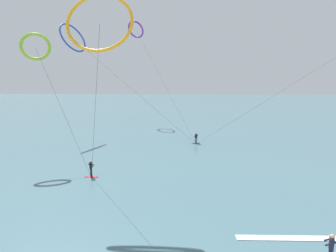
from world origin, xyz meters
The scene contains 9 objects.
sea_water centered at (0.00, 108.25, 0.04)m, with size 400.00×200.00×0.08m, color #476B75.
surfer_crimson centered at (-7.59, 22.78, 0.82)m, with size 1.40×0.62×1.70m.
surfer_charcoal centered at (3.55, 37.05, 0.82)m, with size 1.40×0.72×1.70m.
surfer_emerald centered at (8.91, 11.74, 0.82)m, with size 1.40×0.69×1.70m.
kite_lime centered at (-15.40, 28.29, 13.35)m, with size 9.54×6.69×14.99m.
kite_amber centered at (-5.11, 19.86, 13.90)m, with size 5.34×4.22×16.35m.
kite_cobalt centered at (-17.01, 42.24, 16.73)m, with size 22.70×8.11×19.18m.
kite_violet centered at (-9.35, 58.67, 21.32)m, with size 15.34×23.76×23.18m.
wave_crest_far centered at (9.68, 13.87, 0.06)m, with size 10.08×0.50×0.12m, color white.
Camera 1 is at (1.29, 0.10, 9.25)m, focal length 26.27 mm.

